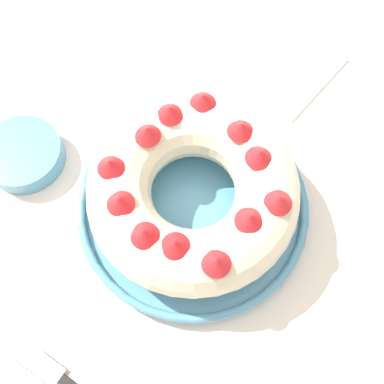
{
  "coord_description": "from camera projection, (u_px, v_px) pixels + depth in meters",
  "views": [
    {
      "loc": [
        -0.2,
        -0.11,
        1.37
      ],
      "look_at": [
        -0.0,
        0.02,
        0.81
      ],
      "focal_mm": 42.0,
      "sensor_mm": 36.0,
      "label": 1
    }
  ],
  "objects": [
    {
      "name": "side_bowl",
      "position": [
        24.0,
        155.0,
        0.68
      ],
      "size": [
        0.12,
        0.12,
        0.03
      ],
      "primitive_type": "cylinder",
      "color": "#518EB2",
      "rests_on": "dining_table"
    },
    {
      "name": "bundt_cake",
      "position": [
        192.0,
        191.0,
        0.6
      ],
      "size": [
        0.29,
        0.29,
        0.1
      ],
      "color": "beige",
      "rests_on": "serving_dish"
    },
    {
      "name": "ground_plane",
      "position": [
        198.0,
        299.0,
        1.35
      ],
      "size": [
        8.0,
        8.0,
        0.0
      ],
      "primitive_type": "plane",
      "color": "brown"
    },
    {
      "name": "dining_table",
      "position": [
        203.0,
        234.0,
        0.74
      ],
      "size": [
        1.11,
        1.24,
        0.74
      ],
      "color": "beige",
      "rests_on": "ground_plane"
    },
    {
      "name": "napkin",
      "position": [
        293.0,
        71.0,
        0.76
      ],
      "size": [
        0.18,
        0.14,
        0.0
      ],
      "primitive_type": "cube",
      "rotation": [
        0.0,
        0.0,
        -0.13
      ],
      "color": "white",
      "rests_on": "dining_table"
    },
    {
      "name": "serving_dish",
      "position": [
        192.0,
        207.0,
        0.65
      ],
      "size": [
        0.34,
        0.34,
        0.03
      ],
      "color": "#518EB2",
      "rests_on": "dining_table"
    }
  ]
}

